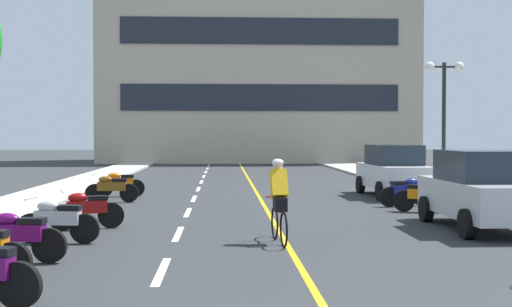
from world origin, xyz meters
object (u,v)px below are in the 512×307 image
object	(u,v)px
motorcycle_3	(57,220)
parked_car_near	(481,190)
street_lamp_mid	(444,96)
motorcycle_7	(111,188)
parked_car_mid	(394,170)
motorcycle_2	(17,235)
motorcycle_6	(406,191)
motorcycle_8	(120,183)
motorcycle_5	(424,195)
motorcycle_4	(86,209)
cyclist_rider	(279,199)

from	to	relation	value
motorcycle_3	parked_car_near	bearing A→B (deg)	9.23
street_lamp_mid	motorcycle_7	distance (m)	12.27
parked_car_mid	motorcycle_2	size ratio (longest dim) A/B	2.51
motorcycle_6	motorcycle_8	size ratio (longest dim) A/B	0.99
street_lamp_mid	parked_car_mid	xyz separation A→B (m)	(-2.04, -0.75, -2.69)
motorcycle_3	motorcycle_6	xyz separation A→B (m)	(8.88, 6.43, 0.00)
motorcycle_2	motorcycle_8	world-z (taller)	same
motorcycle_2	motorcycle_5	world-z (taller)	same
motorcycle_3	motorcycle_6	size ratio (longest dim) A/B	1.01
motorcycle_8	parked_car_near	bearing A→B (deg)	-41.67
parked_car_mid	motorcycle_6	world-z (taller)	parked_car_mid
parked_car_near	parked_car_mid	world-z (taller)	same
motorcycle_3	motorcycle_8	bearing A→B (deg)	91.66
parked_car_mid	motorcycle_7	world-z (taller)	parked_car_mid
street_lamp_mid	parked_car_mid	bearing A→B (deg)	-159.72
motorcycle_4	motorcycle_7	xyz separation A→B (m)	(-0.44, 6.11, 0.00)
motorcycle_4	cyclist_rider	world-z (taller)	cyclist_rider
motorcycle_5	motorcycle_8	distance (m)	10.58
motorcycle_6	parked_car_near	bearing A→B (deg)	-85.64
street_lamp_mid	motorcycle_2	distance (m)	17.23
motorcycle_8	cyclist_rider	size ratio (longest dim) A/B	0.96
motorcycle_3	cyclist_rider	bearing A→B (deg)	-1.78
motorcycle_5	parked_car_mid	bearing A→B (deg)	85.68
parked_car_near	motorcycle_3	world-z (taller)	parked_car_near
parked_car_mid	motorcycle_4	bearing A→B (deg)	-139.89
parked_car_mid	motorcycle_5	world-z (taller)	parked_car_mid
motorcycle_4	motorcycle_7	world-z (taller)	same
motorcycle_3	motorcycle_8	size ratio (longest dim) A/B	1.00
motorcycle_7	motorcycle_8	xyz separation A→B (m)	(-0.03, 1.96, 0.00)
motorcycle_2	parked_car_near	bearing A→B (deg)	20.43
motorcycle_2	motorcycle_7	distance (m)	10.04
motorcycle_3	motorcycle_5	distance (m)	10.22
street_lamp_mid	motorcycle_8	world-z (taller)	street_lamp_mid
motorcycle_4	motorcycle_6	distance (m)	9.79
motorcycle_6	motorcycle_8	distance (m)	9.84
motorcycle_4	cyclist_rider	distance (m)	4.76
motorcycle_2	cyclist_rider	xyz separation A→B (m)	(4.62, 1.87, 0.41)
street_lamp_mid	motorcycle_5	distance (m)	6.77
motorcycle_4	parked_car_mid	bearing A→B (deg)	40.11
street_lamp_mid	cyclist_rider	distance (m)	12.89
motorcycle_8	motorcycle_4	bearing A→B (deg)	-86.65
motorcycle_3	motorcycle_8	distance (m)	10.00
motorcycle_5	cyclist_rider	bearing A→B (deg)	-132.01
motorcycle_5	street_lamp_mid	bearing A→B (deg)	66.47
motorcycle_2	motorcycle_4	distance (m)	3.95
motorcycle_4	motorcycle_2	bearing A→B (deg)	-95.19
motorcycle_6	cyclist_rider	xyz separation A→B (m)	(-4.43, -6.57, 0.41)
parked_car_near	motorcycle_3	bearing A→B (deg)	-170.77
motorcycle_3	motorcycle_7	bearing A→B (deg)	91.82
motorcycle_4	motorcycle_8	size ratio (longest dim) A/B	0.97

